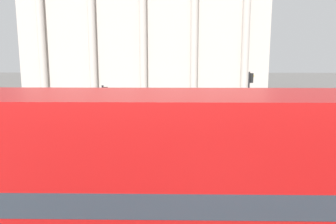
{
  "coord_description": "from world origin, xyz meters",
  "views": [
    {
      "loc": [
        -1.18,
        -2.07,
        4.97
      ],
      "look_at": [
        -1.5,
        15.93,
        1.91
      ],
      "focal_mm": 35.0,
      "sensor_mm": 36.0,
      "label": 1
    }
  ],
  "objects_px": {
    "plaza_building_left": "(148,31)",
    "pedestrian_grey": "(147,141)",
    "traffic_light_mid": "(105,105)",
    "traffic_light_far": "(250,90)",
    "double_decker_bus": "(227,189)",
    "car_black": "(194,121)",
    "pedestrian_red": "(326,117)",
    "pedestrian_yellow": "(199,100)"
  },
  "relations": [
    {
      "from": "traffic_light_far",
      "to": "pedestrian_yellow",
      "type": "distance_m",
      "value": 7.04
    },
    {
      "from": "pedestrian_yellow",
      "to": "pedestrian_grey",
      "type": "height_order",
      "value": "pedestrian_yellow"
    },
    {
      "from": "car_black",
      "to": "pedestrian_red",
      "type": "height_order",
      "value": "pedestrian_red"
    },
    {
      "from": "plaza_building_left",
      "to": "pedestrian_grey",
      "type": "height_order",
      "value": "plaza_building_left"
    },
    {
      "from": "traffic_light_far",
      "to": "pedestrian_yellow",
      "type": "height_order",
      "value": "traffic_light_far"
    },
    {
      "from": "plaza_building_left",
      "to": "traffic_light_mid",
      "type": "bearing_deg",
      "value": -90.75
    },
    {
      "from": "double_decker_bus",
      "to": "plaza_building_left",
      "type": "relative_size",
      "value": 0.33
    },
    {
      "from": "traffic_light_mid",
      "to": "pedestrian_grey",
      "type": "xyz_separation_m",
      "value": [
        2.76,
        -3.5,
        -1.28
      ]
    },
    {
      "from": "pedestrian_red",
      "to": "pedestrian_grey",
      "type": "xyz_separation_m",
      "value": [
        -11.34,
        -6.07,
        -0.1
      ]
    },
    {
      "from": "traffic_light_far",
      "to": "traffic_light_mid",
      "type": "bearing_deg",
      "value": -152.09
    },
    {
      "from": "plaza_building_left",
      "to": "pedestrian_red",
      "type": "relative_size",
      "value": 17.66
    },
    {
      "from": "car_black",
      "to": "pedestrian_red",
      "type": "xyz_separation_m",
      "value": [
        8.69,
        -0.02,
        0.31
      ]
    },
    {
      "from": "double_decker_bus",
      "to": "traffic_light_far",
      "type": "bearing_deg",
      "value": 67.97
    },
    {
      "from": "double_decker_bus",
      "to": "pedestrian_yellow",
      "type": "bearing_deg",
      "value": 79.07
    },
    {
      "from": "double_decker_bus",
      "to": "pedestrian_yellow",
      "type": "relative_size",
      "value": 5.97
    },
    {
      "from": "traffic_light_far",
      "to": "pedestrian_grey",
      "type": "relative_size",
      "value": 2.43
    },
    {
      "from": "traffic_light_mid",
      "to": "traffic_light_far",
      "type": "distance_m",
      "value": 10.86
    },
    {
      "from": "traffic_light_far",
      "to": "pedestrian_red",
      "type": "bearing_deg",
      "value": -29.2
    },
    {
      "from": "traffic_light_far",
      "to": "pedestrian_grey",
      "type": "height_order",
      "value": "traffic_light_far"
    },
    {
      "from": "pedestrian_red",
      "to": "plaza_building_left",
      "type": "bearing_deg",
      "value": -24.04
    },
    {
      "from": "pedestrian_grey",
      "to": "pedestrian_red",
      "type": "bearing_deg",
      "value": 143.46
    },
    {
      "from": "car_black",
      "to": "pedestrian_red",
      "type": "relative_size",
      "value": 2.39
    },
    {
      "from": "traffic_light_far",
      "to": "car_black",
      "type": "distance_m",
      "value": 5.21
    },
    {
      "from": "plaza_building_left",
      "to": "traffic_light_far",
      "type": "height_order",
      "value": "plaza_building_left"
    },
    {
      "from": "plaza_building_left",
      "to": "traffic_light_far",
      "type": "bearing_deg",
      "value": -68.38
    },
    {
      "from": "traffic_light_far",
      "to": "pedestrian_red",
      "type": "height_order",
      "value": "traffic_light_far"
    },
    {
      "from": "double_decker_bus",
      "to": "pedestrian_red",
      "type": "relative_size",
      "value": 5.9
    },
    {
      "from": "pedestrian_yellow",
      "to": "pedestrian_red",
      "type": "relative_size",
      "value": 0.99
    },
    {
      "from": "plaza_building_left",
      "to": "car_black",
      "type": "bearing_deg",
      "value": -78.94
    },
    {
      "from": "traffic_light_far",
      "to": "pedestrian_red",
      "type": "xyz_separation_m",
      "value": [
        4.51,
        -2.52,
        -1.52
      ]
    },
    {
      "from": "pedestrian_yellow",
      "to": "traffic_light_mid",
      "type": "bearing_deg",
      "value": -128.84
    },
    {
      "from": "double_decker_bus",
      "to": "car_black",
      "type": "distance_m",
      "value": 15.31
    },
    {
      "from": "double_decker_bus",
      "to": "traffic_light_far",
      "type": "distance_m",
      "value": 18.28
    },
    {
      "from": "traffic_light_far",
      "to": "car_black",
      "type": "bearing_deg",
      "value": -149.14
    },
    {
      "from": "plaza_building_left",
      "to": "pedestrian_grey",
      "type": "xyz_separation_m",
      "value": [
        2.39,
        -31.86,
        -7.57
      ]
    },
    {
      "from": "traffic_light_far",
      "to": "pedestrian_yellow",
      "type": "bearing_deg",
      "value": 117.68
    },
    {
      "from": "traffic_light_far",
      "to": "car_black",
      "type": "height_order",
      "value": "traffic_light_far"
    },
    {
      "from": "traffic_light_mid",
      "to": "pedestrian_red",
      "type": "xyz_separation_m",
      "value": [
        14.1,
        2.57,
        -1.18
      ]
    },
    {
      "from": "double_decker_bus",
      "to": "plaza_building_left",
      "type": "height_order",
      "value": "plaza_building_left"
    },
    {
      "from": "pedestrian_grey",
      "to": "pedestrian_yellow",
      "type": "bearing_deg",
      "value": -168.62
    },
    {
      "from": "traffic_light_far",
      "to": "pedestrian_grey",
      "type": "bearing_deg",
      "value": -128.51
    },
    {
      "from": "double_decker_bus",
      "to": "pedestrian_grey",
      "type": "height_order",
      "value": "double_decker_bus"
    }
  ]
}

